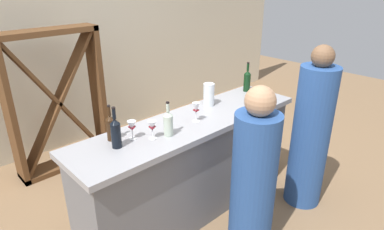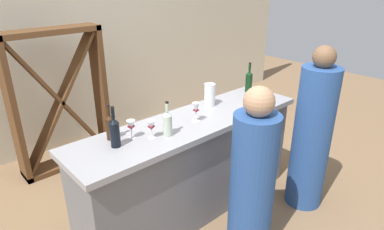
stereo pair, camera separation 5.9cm
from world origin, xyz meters
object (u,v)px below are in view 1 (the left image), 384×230
at_px(wine_glass_near_left, 152,127).
at_px(water_pitcher, 209,95).
at_px(wine_rack, 57,102).
at_px(wine_glass_near_center, 196,109).
at_px(wine_bottle_center_clear_pale, 168,123).
at_px(person_left_guest, 254,180).
at_px(wine_bottle_leftmost_near_black, 116,132).
at_px(person_center_guest, 311,135).
at_px(wine_bottle_second_left_amber_brown, 111,127).
at_px(wine_bottle_second_right_dark_green, 247,80).
at_px(wine_glass_near_right, 132,127).

bearing_deg(wine_glass_near_left, water_pitcher, 13.34).
height_order(wine_rack, wine_glass_near_center, wine_rack).
height_order(wine_glass_near_center, water_pitcher, water_pitcher).
xyz_separation_m(wine_bottle_center_clear_pale, water_pitcher, (0.70, 0.24, 0.00)).
relative_size(wine_glass_near_left, person_left_guest, 0.10).
distance_m(wine_bottle_leftmost_near_black, water_pitcher, 1.11).
bearing_deg(person_center_guest, wine_bottle_second_left_amber_brown, 47.18).
height_order(wine_bottle_second_right_dark_green, person_left_guest, person_left_guest).
height_order(wine_bottle_second_left_amber_brown, wine_glass_near_right, wine_bottle_second_left_amber_brown).
bearing_deg(wine_bottle_second_left_amber_brown, wine_rack, 83.37).
height_order(wine_rack, person_left_guest, wine_rack).
distance_m(wine_rack, wine_glass_near_center, 1.80).
bearing_deg(wine_bottle_second_left_amber_brown, wine_glass_near_left, -39.50).
distance_m(wine_glass_near_left, person_center_guest, 1.56).
relative_size(wine_glass_near_right, water_pitcher, 0.69).
bearing_deg(wine_glass_near_center, wine_bottle_second_right_dark_green, 11.97).
relative_size(wine_rack, wine_bottle_leftmost_near_black, 5.08).
height_order(wine_bottle_center_clear_pale, person_left_guest, person_left_guest).
relative_size(wine_glass_near_right, person_left_guest, 0.10).
bearing_deg(wine_glass_near_right, water_pitcher, 5.59).
bearing_deg(person_left_guest, wine_glass_near_center, -2.74).
distance_m(wine_bottle_second_right_dark_green, wine_glass_near_right, 1.55).
bearing_deg(person_center_guest, wine_rack, 15.95).
relative_size(wine_bottle_second_left_amber_brown, person_left_guest, 0.20).
bearing_deg(wine_bottle_second_right_dark_green, wine_glass_near_center, -168.03).
xyz_separation_m(wine_glass_near_center, water_pitcher, (0.36, 0.19, -0.01)).
distance_m(wine_rack, wine_bottle_second_right_dark_green, 2.13).
xyz_separation_m(wine_bottle_second_right_dark_green, person_left_guest, (-0.94, -0.84, -0.42)).
bearing_deg(wine_rack, wine_glass_near_right, -91.68).
bearing_deg(wine_glass_near_center, wine_bottle_center_clear_pale, -172.40).
bearing_deg(wine_rack, wine_glass_near_center, -72.17).
relative_size(wine_rack, wine_bottle_second_left_amber_brown, 5.64).
distance_m(wine_bottle_center_clear_pale, wine_glass_near_center, 0.35).
distance_m(wine_bottle_leftmost_near_black, wine_bottle_center_clear_pale, 0.42).
xyz_separation_m(wine_glass_near_left, wine_glass_near_right, (-0.12, 0.10, 0.00)).
relative_size(wine_bottle_second_right_dark_green, wine_glass_near_left, 2.16).
bearing_deg(wine_rack, water_pitcher, -59.03).
bearing_deg(wine_bottle_leftmost_near_black, wine_rack, 82.70).
xyz_separation_m(wine_rack, person_center_guest, (1.46, -2.31, -0.07)).
relative_size(wine_bottle_leftmost_near_black, wine_bottle_second_right_dark_green, 1.00).
distance_m(wine_bottle_center_clear_pale, person_center_guest, 1.43).
bearing_deg(water_pitcher, wine_bottle_second_right_dark_green, 1.15).
bearing_deg(wine_rack, wine_bottle_second_left_amber_brown, -96.63).
bearing_deg(person_left_guest, wine_bottle_second_left_amber_brown, 37.09).
bearing_deg(person_center_guest, water_pitcher, 18.52).
xyz_separation_m(wine_bottle_leftmost_near_black, wine_bottle_second_right_dark_green, (1.71, 0.14, 0.00)).
distance_m(wine_rack, person_center_guest, 2.73).
relative_size(wine_bottle_center_clear_pale, person_center_guest, 0.18).
height_order(wine_rack, wine_bottle_second_left_amber_brown, wine_rack).
bearing_deg(wine_bottle_center_clear_pale, wine_glass_near_center, 7.60).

